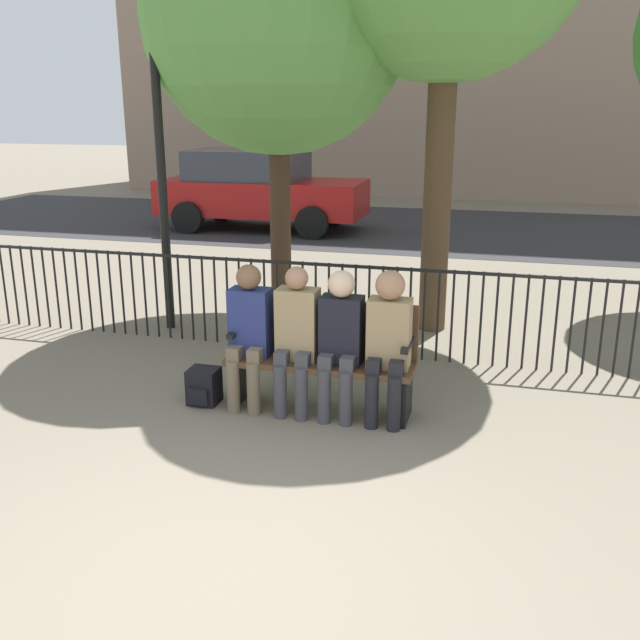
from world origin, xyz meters
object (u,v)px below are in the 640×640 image
backpack (204,386)px  parked_car_0 (258,188)px  seated_person_2 (340,336)px  tree_1 (277,17)px  park_bench (322,353)px  seated_person_1 (296,333)px  seated_person_3 (388,338)px  seated_person_0 (249,329)px  lamp_post (156,87)px

backpack → parked_car_0: parked_car_0 is taller
seated_person_2 → tree_1: tree_1 is taller
park_bench → seated_person_1: 0.30m
seated_person_1 → parked_car_0: 9.36m
backpack → tree_1: tree_1 is taller
seated_person_2 → seated_person_3: 0.39m
seated_person_0 → seated_person_1: seated_person_1 is taller
park_bench → tree_1: tree_1 is taller
seated_person_1 → seated_person_2: (0.37, -0.00, 0.01)m
lamp_post → parked_car_0: (-1.33, 6.81, -1.82)m
seated_person_2 → lamp_post: 3.69m
backpack → parked_car_0: bearing=106.6°
park_bench → seated_person_2: size_ratio=1.28×
backpack → lamp_post: (-1.28, 1.95, 2.51)m
park_bench → seated_person_3: (0.57, -0.12, 0.22)m
park_bench → lamp_post: 3.62m
seated_person_1 → backpack: (-0.82, -0.06, -0.53)m
seated_person_2 → backpack: seated_person_2 is taller
seated_person_1 → tree_1: (-1.03, 2.77, 2.73)m
seated_person_0 → backpack: 0.68m
seated_person_0 → tree_1: (-0.61, 2.77, 2.73)m
seated_person_2 → parked_car_0: parked_car_0 is taller
seated_person_1 → seated_person_3: 0.76m
tree_1 → lamp_post: tree_1 is taller
seated_person_0 → backpack: size_ratio=3.96×
seated_person_1 → backpack: seated_person_1 is taller
seated_person_3 → parked_car_0: (-4.20, 8.70, 0.13)m
backpack → lamp_post: lamp_post is taller
lamp_post → tree_1: bearing=39.4°
backpack → tree_1: size_ratio=0.06×
tree_1 → parked_car_0: tree_1 is taller
seated_person_2 → tree_1: 4.13m
seated_person_0 → seated_person_3: (1.18, 0.00, 0.02)m
seated_person_1 → backpack: bearing=-175.6°
seated_person_1 → lamp_post: (-2.10, 1.89, 1.98)m
seated_person_2 → parked_car_0: 9.50m
tree_1 → lamp_post: size_ratio=1.21×
park_bench → seated_person_1: size_ratio=1.27×
seated_person_2 → park_bench: bearing=145.4°
seated_person_2 → parked_car_0: size_ratio=0.29×
seated_person_0 → parked_car_0: size_ratio=0.29×
park_bench → seated_person_0: size_ratio=1.27×
seated_person_3 → lamp_post: 3.95m
seated_person_2 → seated_person_3: (0.39, 0.00, 0.02)m
seated_person_0 → tree_1: bearing=102.5°
park_bench → parked_car_0: parked_car_0 is taller
seated_person_3 → tree_1: size_ratio=0.25×
seated_person_1 → park_bench: bearing=33.4°
seated_person_2 → lamp_post: size_ratio=0.30×
seated_person_1 → tree_1: size_ratio=0.25×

